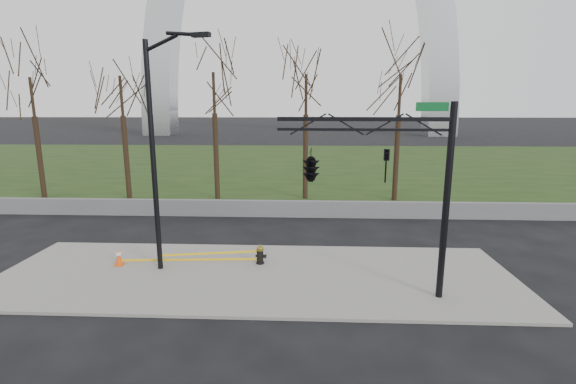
{
  "coord_description": "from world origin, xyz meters",
  "views": [
    {
      "loc": [
        1.73,
        -13.28,
        5.81
      ],
      "look_at": [
        1.07,
        2.0,
        2.63
      ],
      "focal_mm": 25.24,
      "sensor_mm": 36.0,
      "label": 1
    }
  ],
  "objects_px": {
    "fire_hydrant": "(260,255)",
    "street_light": "(158,142)",
    "traffic_signal_mast": "(337,165)",
    "traffic_cone": "(119,257)"
  },
  "relations": [
    {
      "from": "fire_hydrant",
      "to": "street_light",
      "type": "xyz_separation_m",
      "value": [
        -3.36,
        -0.66,
        4.25
      ]
    },
    {
      "from": "fire_hydrant",
      "to": "street_light",
      "type": "bearing_deg",
      "value": -150.25
    },
    {
      "from": "traffic_cone",
      "to": "traffic_signal_mast",
      "type": "distance_m",
      "value": 8.87
    },
    {
      "from": "fire_hydrant",
      "to": "traffic_signal_mast",
      "type": "height_order",
      "value": "traffic_signal_mast"
    },
    {
      "from": "street_light",
      "to": "traffic_signal_mast",
      "type": "distance_m",
      "value": 6.19
    },
    {
      "from": "fire_hydrant",
      "to": "traffic_signal_mast",
      "type": "bearing_deg",
      "value": -22.93
    },
    {
      "from": "fire_hydrant",
      "to": "traffic_cone",
      "type": "bearing_deg",
      "value": -157.3
    },
    {
      "from": "fire_hydrant",
      "to": "traffic_signal_mast",
      "type": "relative_size",
      "value": 0.12
    },
    {
      "from": "traffic_cone",
      "to": "traffic_signal_mast",
      "type": "bearing_deg",
      "value": -13.8
    },
    {
      "from": "fire_hydrant",
      "to": "traffic_cone",
      "type": "height_order",
      "value": "fire_hydrant"
    }
  ]
}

